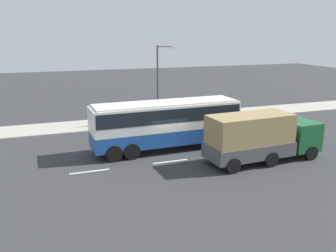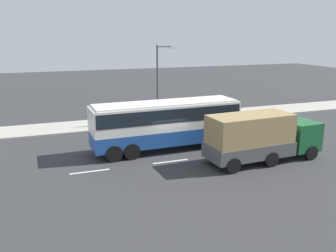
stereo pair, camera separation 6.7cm
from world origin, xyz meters
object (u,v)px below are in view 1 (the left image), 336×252
coach_bus (166,120)px  street_lamp (159,79)px  pedestrian_near_curb (149,112)px  cargo_truck (261,136)px  car_silver_hatch (291,127)px

coach_bus → street_lamp: (1.85, 7.07, 2.02)m
coach_bus → pedestrian_near_curb: bearing=81.0°
cargo_truck → pedestrian_near_curb: (-3.96, 11.90, -0.58)m
coach_bus → street_lamp: size_ratio=1.53×
coach_bus → cargo_truck: bearing=-43.5°
cargo_truck → street_lamp: street_lamp is taller
coach_bus → street_lamp: 7.58m
coach_bus → pedestrian_near_curb: coach_bus is taller
coach_bus → cargo_truck: size_ratio=1.34×
cargo_truck → pedestrian_near_curb: size_ratio=4.77×
car_silver_hatch → coach_bus: bearing=172.7°
cargo_truck → street_lamp: 12.12m
coach_bus → cargo_truck: coach_bus is taller
cargo_truck → street_lamp: (-3.06, 11.46, 2.47)m
pedestrian_near_curb → street_lamp: size_ratio=0.24×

